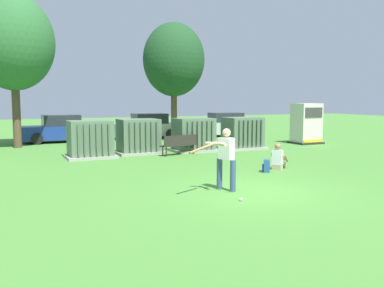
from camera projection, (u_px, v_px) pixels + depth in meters
ground_plane at (253, 192)px, 11.65m from camera, size 96.00×96.00×0.00m
transformer_west at (90, 140)px, 18.34m from camera, size 2.10×1.70×1.62m
transformer_mid_west at (139, 137)px, 19.76m from camera, size 2.10×1.70×1.62m
transformer_mid_east at (194, 135)px, 20.61m from camera, size 2.10×1.70×1.62m
transformer_east at (243, 134)px, 21.65m from camera, size 2.10×1.70×1.62m
generator_enclosure at (306, 124)px, 24.18m from camera, size 1.60×1.40×2.30m
park_bench at (179, 143)px, 19.24m from camera, size 1.84×0.78×0.92m
batter at (225, 156)px, 11.71m from camera, size 1.57×0.88×1.74m
sports_ball at (241, 199)px, 10.58m from camera, size 0.09×0.09×0.09m
seated_spectator at (278, 159)px, 15.34m from camera, size 0.78×0.68×0.96m
backpack at (266, 166)px, 14.77m from camera, size 0.37×0.38×0.44m
tree_left at (13, 43)px, 21.62m from camera, size 4.13×4.13×7.89m
tree_center_left at (174, 60)px, 25.64m from camera, size 3.75×3.75×7.16m
parked_car_left_of_center at (59, 129)px, 25.01m from camera, size 4.21×1.94×1.62m
parked_car_right_of_center at (148, 127)px, 27.38m from camera, size 4.27×2.06×1.62m
parked_car_rightmost at (224, 125)px, 29.04m from camera, size 4.37×2.28×1.62m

